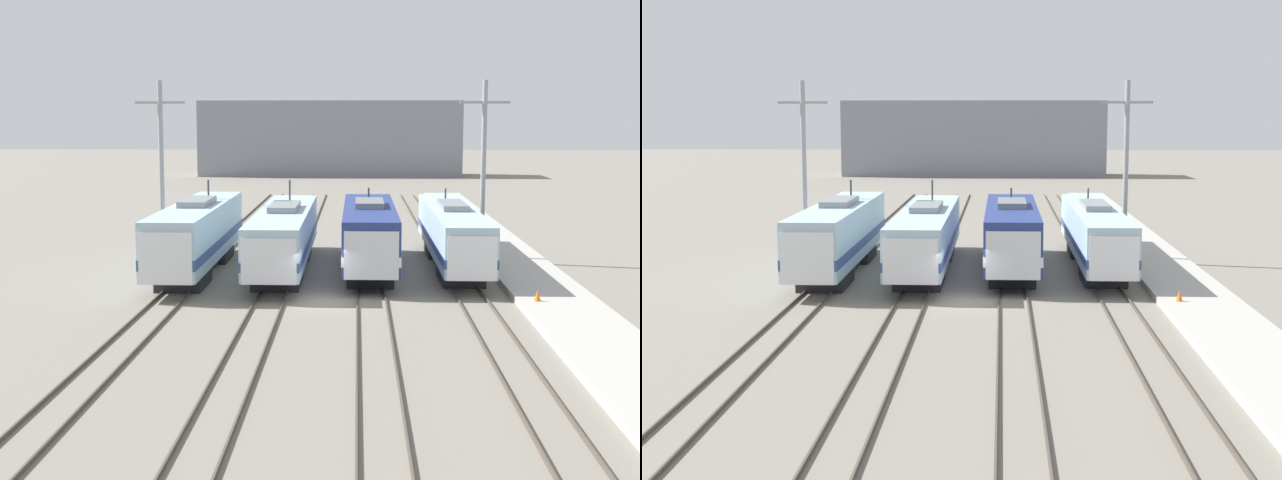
% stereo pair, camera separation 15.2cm
% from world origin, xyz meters
% --- Properties ---
extents(ground_plane, '(400.00, 400.00, 0.00)m').
position_xyz_m(ground_plane, '(0.00, 0.00, 0.00)').
color(ground_plane, slate).
extents(rail_pair_far_left, '(1.50, 120.00, 0.15)m').
position_xyz_m(rail_pair_far_left, '(-7.57, 0.00, 0.07)').
color(rail_pair_far_left, '#4C4238').
rests_on(rail_pair_far_left, ground_plane).
extents(rail_pair_center_left, '(1.51, 120.00, 0.15)m').
position_xyz_m(rail_pair_center_left, '(-2.52, 0.00, 0.07)').
color(rail_pair_center_left, '#4C4238').
rests_on(rail_pair_center_left, ground_plane).
extents(rail_pair_center_right, '(1.51, 120.00, 0.15)m').
position_xyz_m(rail_pair_center_right, '(2.52, 0.00, 0.07)').
color(rail_pair_center_right, '#4C4238').
rests_on(rail_pair_center_right, ground_plane).
extents(rail_pair_far_right, '(1.50, 120.00, 0.15)m').
position_xyz_m(rail_pair_far_right, '(7.57, 0.00, 0.07)').
color(rail_pair_far_right, '#4C4238').
rests_on(rail_pair_far_right, ground_plane).
extents(locomotive_far_left, '(2.92, 18.09, 5.18)m').
position_xyz_m(locomotive_far_left, '(-7.57, 7.78, 2.24)').
color(locomotive_far_left, '#232326').
rests_on(locomotive_far_left, ground_plane).
extents(locomotive_center_left, '(3.02, 19.35, 5.10)m').
position_xyz_m(locomotive_center_left, '(-2.52, 8.61, 2.07)').
color(locomotive_center_left, '#232326').
rests_on(locomotive_center_left, ground_plane).
extents(locomotive_center_right, '(3.05, 16.57, 4.66)m').
position_xyz_m(locomotive_center_right, '(2.52, 8.84, 2.17)').
color(locomotive_center_right, black).
rests_on(locomotive_center_right, ground_plane).
extents(locomotive_far_right, '(2.75, 19.57, 4.48)m').
position_xyz_m(locomotive_far_right, '(7.57, 10.21, 2.06)').
color(locomotive_far_right, '#232326').
rests_on(locomotive_far_right, ground_plane).
extents(catenary_tower_left, '(3.13, 0.32, 11.36)m').
position_xyz_m(catenary_tower_left, '(-10.63, 12.79, 5.96)').
color(catenary_tower_left, gray).
rests_on(catenary_tower_left, ground_plane).
extents(catenary_tower_right, '(3.13, 0.32, 11.36)m').
position_xyz_m(catenary_tower_right, '(9.67, 12.79, 5.96)').
color(catenary_tower_right, gray).
rests_on(catenary_tower_right, ground_plane).
extents(platform, '(4.00, 120.00, 0.33)m').
position_xyz_m(platform, '(11.59, 0.00, 0.17)').
color(platform, '#A8A59E').
rests_on(platform, ground_plane).
extents(traffic_cone, '(0.32, 0.32, 0.55)m').
position_xyz_m(traffic_cone, '(10.50, -0.85, 0.61)').
color(traffic_cone, orange).
rests_on(traffic_cone, platform).
extents(depot_building, '(39.90, 9.15, 11.44)m').
position_xyz_m(depot_building, '(-2.42, 95.24, 5.72)').
color(depot_building, gray).
rests_on(depot_building, ground_plane).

